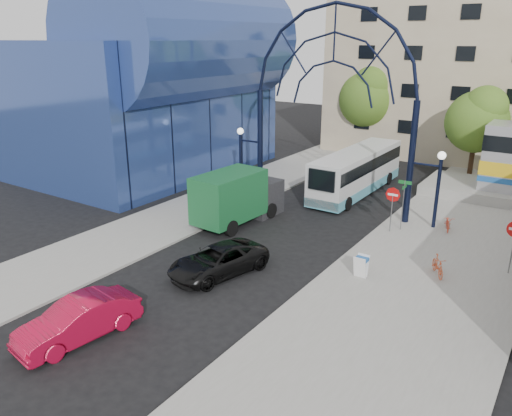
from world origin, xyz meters
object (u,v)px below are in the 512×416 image
Objects in this scene: gateway_arch at (333,67)px; bike_near_a at (448,223)px; stop_sign at (393,199)px; black_suv at (218,261)px; street_name_sign at (404,195)px; city_bus at (357,171)px; green_truck at (238,197)px; tree_north_a at (479,119)px; red_sedan at (78,320)px; sandwich_board at (361,264)px; tree_north_b at (369,96)px; bike_near_b at (438,266)px.

gateway_arch is 10.89m from bike_near_a.
stop_sign is 10.37m from black_suv.
street_name_sign is 0.59× the size of black_suv.
city_bus is 1.71× the size of green_truck.
green_truck is 4.00× the size of bike_near_a.
stop_sign is 0.36× the size of tree_north_a.
tree_north_a reaches higher than red_sedan.
gateway_arch is 5.46× the size of stop_sign.
sandwich_board is at bearing -118.93° from bike_near_a.
tree_north_a is (0.92, 13.33, 2.48)m from street_name_sign.
tree_north_b is 5.14× the size of bike_near_a.
gateway_arch is at bearing 113.82° from bike_near_b.
tree_north_b is 1.69× the size of black_suv.
green_truck reaches higher than black_suv.
tree_north_a reaches higher than black_suv.
sandwich_board is at bearing -68.41° from tree_north_b.
tree_north_b is at bearing 88.64° from bike_near_b.
green_truck is 4.10× the size of bike_near_b.
gateway_arch reaches higher than green_truck.
gateway_arch is 13.80× the size of sandwich_board.
tree_north_a is (0.52, 19.95, 3.86)m from sandwich_board.
street_name_sign is at bearing 27.74° from green_truck.
green_truck is at bearing -109.02° from city_bus.
street_name_sign is 13.59m from tree_north_a.
green_truck is 1.41× the size of red_sedan.
bike_near_b is (3.58, -4.00, -1.42)m from stop_sign.
bike_near_b reaches higher than bike_near_a.
tree_north_a is 24.17m from black_suv.
city_bus is 8.34m from bike_near_a.
bike_near_b is at bearing -0.78° from green_truck.
bike_near_b is (11.49, -0.85, -0.96)m from green_truck.
gateway_arch is 13.65m from black_suv.
green_truck is at bearing -155.74° from street_name_sign.
city_bus reaches higher than black_suv.
bike_near_a is at bearing 0.00° from gateway_arch.
tree_north_b is 5.26× the size of bike_near_b.
stop_sign reaches higher than bike_near_a.
city_bus is at bearing 87.24° from gateway_arch.
city_bus reaches higher than bike_near_b.
black_suv is (-0.15, -15.29, -0.86)m from city_bus.
street_name_sign is 17.65m from red_sedan.
city_bus is 15.31m from black_suv.
sandwich_board is 0.09× the size of city_bus.
tree_north_a is at bearing 89.47° from black_suv.
red_sedan is (2.21, -12.76, -0.81)m from green_truck.
tree_north_b is (-9.08, 17.33, 3.14)m from street_name_sign.
black_suv is at bearing -89.98° from city_bus.
tree_north_a reaches higher than street_name_sign.
stop_sign is 0.57× the size of red_sedan.
bike_near_a is at bearing -54.79° from tree_north_b.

